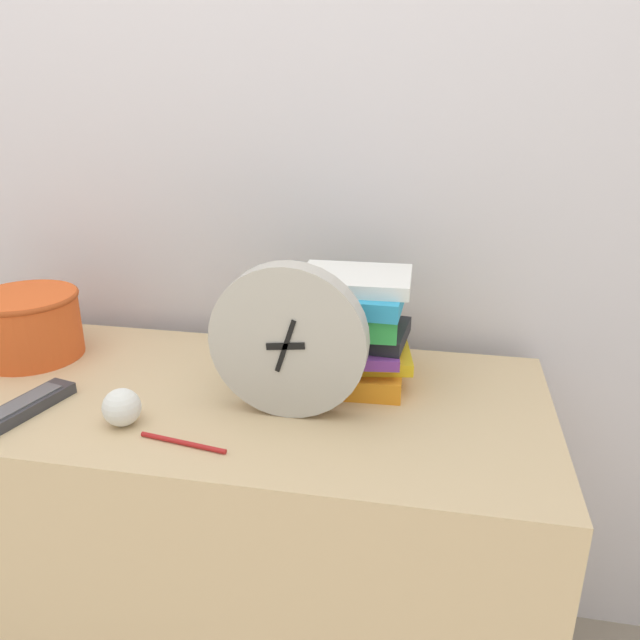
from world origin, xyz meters
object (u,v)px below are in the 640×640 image
object	(u,v)px
basket	(28,323)
pen	(183,443)
book_stack	(346,331)
tv_remote	(23,408)
desk_clock	(288,342)
crumpled_paper_ball	(122,407)

from	to	relation	value
basket	pen	bearing A→B (deg)	-30.79
book_stack	tv_remote	size ratio (longest dim) A/B	1.31
basket	book_stack	bearing A→B (deg)	1.30
pen	book_stack	bearing A→B (deg)	52.04
desk_clock	book_stack	size ratio (longest dim) A/B	1.02
desk_clock	book_stack	xyz separation A→B (m)	(0.08, 0.14, -0.03)
crumpled_paper_ball	tv_remote	bearing A→B (deg)	179.72
pen	desk_clock	bearing A→B (deg)	43.24
tv_remote	pen	distance (m)	0.31
crumpled_paper_ball	pen	xyz separation A→B (m)	(0.12, -0.04, -0.03)
basket	tv_remote	xyz separation A→B (m)	(0.13, -0.22, -0.06)
book_stack	desk_clock	bearing A→B (deg)	-117.50
basket	desk_clock	bearing A→B (deg)	-12.59
book_stack	tv_remote	world-z (taller)	book_stack
book_stack	crumpled_paper_ball	distance (m)	0.42
tv_remote	crumpled_paper_ball	distance (m)	0.19
book_stack	basket	world-z (taller)	book_stack
tv_remote	pen	xyz separation A→B (m)	(0.31, -0.04, -0.01)
desk_clock	tv_remote	world-z (taller)	desk_clock
book_stack	crumpled_paper_ball	world-z (taller)	book_stack
desk_clock	crumpled_paper_ball	distance (m)	0.30
basket	tv_remote	bearing A→B (deg)	-59.27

